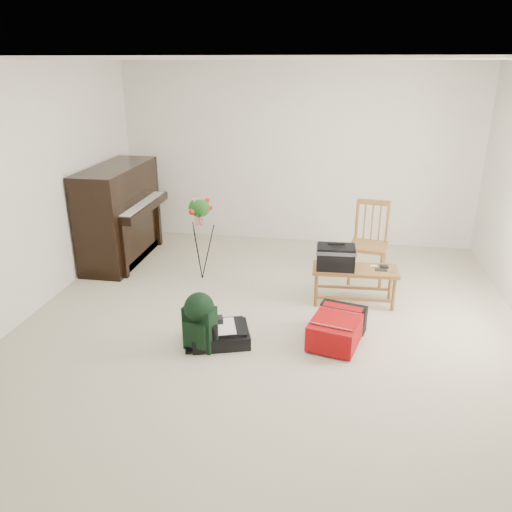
% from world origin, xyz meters
% --- Properties ---
extents(floor, '(5.00, 5.50, 0.01)m').
position_xyz_m(floor, '(0.00, 0.00, 0.00)').
color(floor, beige).
rests_on(floor, ground).
extents(ceiling, '(5.00, 5.50, 0.01)m').
position_xyz_m(ceiling, '(0.00, 0.00, 2.50)').
color(ceiling, white).
rests_on(ceiling, wall_back).
extents(wall_back, '(5.00, 0.04, 2.50)m').
position_xyz_m(wall_back, '(0.00, 2.75, 1.25)').
color(wall_back, white).
rests_on(wall_back, floor).
extents(wall_left, '(0.04, 5.50, 2.50)m').
position_xyz_m(wall_left, '(-2.50, 0.00, 1.25)').
color(wall_left, white).
rests_on(wall_left, floor).
extents(piano, '(0.71, 1.50, 1.25)m').
position_xyz_m(piano, '(-2.19, 1.60, 0.60)').
color(piano, black).
rests_on(piano, floor).
extents(bench, '(0.92, 0.40, 0.70)m').
position_xyz_m(bench, '(0.69, 0.75, 0.49)').
color(bench, brown).
rests_on(bench, floor).
extents(dining_chair, '(0.48, 0.48, 0.97)m').
position_xyz_m(dining_chair, '(1.00, 1.41, 0.47)').
color(dining_chair, brown).
rests_on(dining_chair, floor).
extents(red_suitcase, '(0.56, 0.73, 0.27)m').
position_xyz_m(red_suitcase, '(0.67, -0.05, 0.14)').
color(red_suitcase, '#B70D07').
rests_on(red_suitcase, floor).
extents(black_duffel, '(0.64, 0.57, 0.22)m').
position_xyz_m(black_duffel, '(-0.42, -0.28, 0.08)').
color(black_duffel, black).
rests_on(black_duffel, floor).
extents(green_backpack, '(0.31, 0.29, 0.56)m').
position_xyz_m(green_backpack, '(-0.57, -0.43, 0.31)').
color(green_backpack, black).
rests_on(green_backpack, floor).
extents(flower_stand, '(0.41, 0.41, 1.04)m').
position_xyz_m(flower_stand, '(-0.98, 1.13, 0.51)').
color(flower_stand, black).
rests_on(flower_stand, floor).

